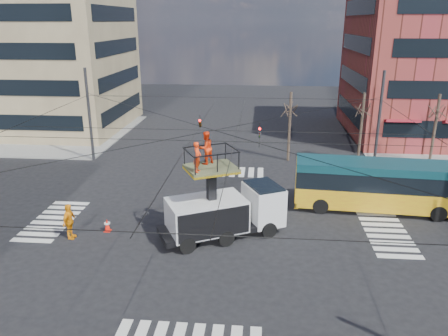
% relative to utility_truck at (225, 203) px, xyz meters
% --- Properties ---
extents(ground, '(120.00, 120.00, 0.00)m').
position_rel_utility_truck_xyz_m(ground, '(-0.69, 0.99, -2.00)').
color(ground, black).
rests_on(ground, ground).
extents(sidewalk_ne, '(18.00, 18.00, 0.12)m').
position_rel_utility_truck_xyz_m(sidewalk_ne, '(20.31, 21.99, -1.94)').
color(sidewalk_ne, slate).
rests_on(sidewalk_ne, ground).
extents(sidewalk_nw, '(18.00, 18.00, 0.12)m').
position_rel_utility_truck_xyz_m(sidewalk_nw, '(-21.69, 21.99, -1.94)').
color(sidewalk_nw, slate).
rests_on(sidewalk_nw, ground).
extents(crosswalks, '(22.40, 22.40, 0.02)m').
position_rel_utility_truck_xyz_m(crosswalks, '(-0.69, 0.99, -1.99)').
color(crosswalks, silver).
rests_on(crosswalks, ground).
extents(overhead_network, '(24.24, 24.24, 8.00)m').
position_rel_utility_truck_xyz_m(overhead_network, '(-0.77, 1.39, 2.28)').
color(overhead_network, '#2D2D30').
rests_on(overhead_network, ground).
extents(tree_a, '(2.00, 2.00, 6.00)m').
position_rel_utility_truck_xyz_m(tree_a, '(4.31, 14.49, 2.62)').
color(tree_a, '#382B21').
rests_on(tree_a, ground).
extents(tree_b, '(2.00, 2.00, 6.00)m').
position_rel_utility_truck_xyz_m(tree_b, '(10.31, 14.49, 2.62)').
color(tree_b, '#382B21').
rests_on(tree_b, ground).
extents(tree_c, '(2.00, 2.00, 6.00)m').
position_rel_utility_truck_xyz_m(tree_c, '(16.31, 14.49, 2.62)').
color(tree_c, '#382B21').
rests_on(tree_c, ground).
extents(utility_truck, '(7.29, 5.19, 6.04)m').
position_rel_utility_truck_xyz_m(utility_truck, '(0.00, 0.00, 0.00)').
color(utility_truck, black).
rests_on(utility_truck, ground).
extents(city_bus, '(11.05, 3.42, 3.20)m').
position_rel_utility_truck_xyz_m(city_bus, '(9.65, 4.39, -0.28)').
color(city_bus, yellow).
rests_on(city_bus, ground).
extents(traffic_cone, '(0.36, 0.36, 0.77)m').
position_rel_utility_truck_xyz_m(traffic_cone, '(-6.87, -0.13, -1.62)').
color(traffic_cone, '#FF190A').
rests_on(traffic_cone, ground).
extents(worker_ground, '(0.59, 1.24, 2.06)m').
position_rel_utility_truck_xyz_m(worker_ground, '(-8.63, -1.17, -0.97)').
color(worker_ground, '#FF9C10').
rests_on(worker_ground, ground).
extents(flagger, '(1.14, 1.22, 1.66)m').
position_rel_utility_truck_xyz_m(flagger, '(2.72, 4.55, -1.18)').
color(flagger, orange).
rests_on(flagger, ground).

